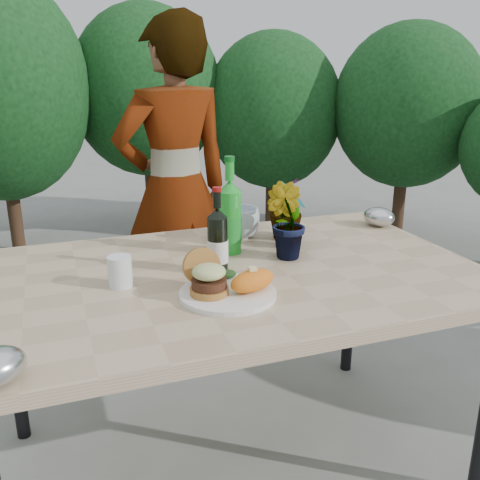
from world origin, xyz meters
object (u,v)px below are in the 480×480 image
object	(u,v)px
patio_table	(232,288)
person	(175,191)
wine_bottle	(218,242)
dinner_plate	(228,294)

from	to	relation	value
patio_table	person	bearing A→B (deg)	87.51
patio_table	person	xyz separation A→B (m)	(0.04, 0.95, 0.12)
wine_bottle	patio_table	bearing A→B (deg)	-18.42
patio_table	wine_bottle	xyz separation A→B (m)	(-0.04, 0.00, 0.16)
dinner_plate	patio_table	bearing A→B (deg)	67.75
wine_bottle	person	world-z (taller)	person
patio_table	dinner_plate	size ratio (longest dim) A/B	5.71
patio_table	dinner_plate	xyz separation A→B (m)	(-0.07, -0.18, 0.06)
patio_table	dinner_plate	world-z (taller)	dinner_plate
dinner_plate	wine_bottle	world-z (taller)	wine_bottle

